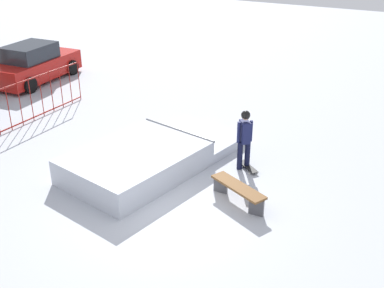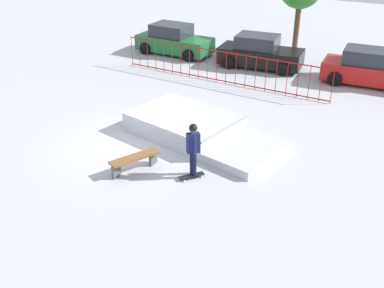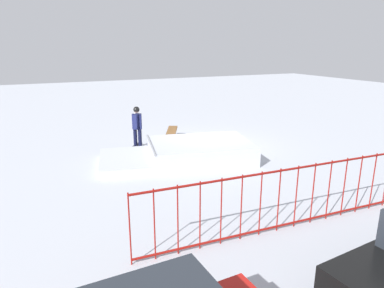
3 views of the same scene
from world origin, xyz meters
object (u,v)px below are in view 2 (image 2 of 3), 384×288
at_px(skate_ramp, 195,128).
at_px(parked_car_red, 369,69).
at_px(park_bench, 135,160).
at_px(parked_car_green, 174,41).
at_px(skateboard, 191,176).
at_px(parked_car_black, 260,53).
at_px(skater, 193,146).

relative_size(skate_ramp, parked_car_red, 1.39).
bearing_deg(park_bench, parked_car_green, 114.61).
xyz_separation_m(skateboard, parked_car_black, (-2.00, 10.93, 0.65)).
xyz_separation_m(skate_ramp, skater, (1.19, -2.36, 0.69)).
bearing_deg(skate_ramp, parked_car_green, 136.01).
bearing_deg(park_bench, parked_car_red, 66.40).
height_order(park_bench, parked_car_green, parked_car_green).
relative_size(skate_ramp, parked_car_black, 1.37).
bearing_deg(park_bench, skateboard, 13.32).
xyz_separation_m(skateboard, parked_car_green, (-6.94, 10.94, 0.65)).
relative_size(skateboard, parked_car_black, 0.18).
height_order(skate_ramp, skater, skater).
distance_m(skateboard, parked_car_red, 11.41).
bearing_deg(skater, parked_car_green, 80.50).
distance_m(skater, park_bench, 1.92).
xyz_separation_m(skate_ramp, park_bench, (-0.53, -2.92, 0.04)).
height_order(skater, skateboard, skater).
bearing_deg(parked_car_black, skateboard, -85.15).
bearing_deg(skate_ramp, skateboard, -52.37).
distance_m(skate_ramp, skateboard, 2.79).
relative_size(skateboard, parked_car_red, 0.18).
relative_size(skate_ramp, parked_car_green, 1.41).
bearing_deg(parked_car_red, skate_ramp, -120.66).
bearing_deg(skateboard, parked_car_black, 48.53).
height_order(parked_car_green, parked_car_black, same).
bearing_deg(parked_car_red, skateboard, -109.34).
distance_m(skater, parked_car_red, 11.27).
distance_m(park_bench, parked_car_black, 11.35).
relative_size(skateboard, parked_car_green, 0.18).
distance_m(skater, parked_car_black, 10.98).
relative_size(skater, parked_car_black, 0.41).
bearing_deg(park_bench, skate_ramp, 79.72).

